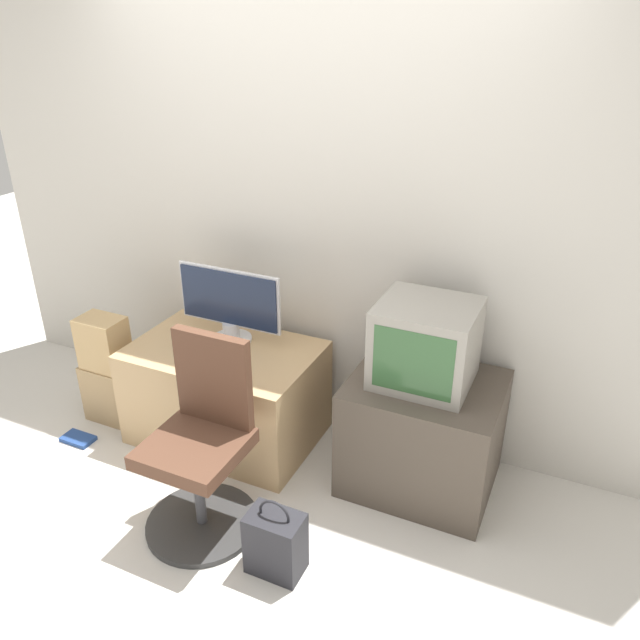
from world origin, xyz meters
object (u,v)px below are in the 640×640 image
at_px(mouse, 243,366).
at_px(office_chair, 202,452).
at_px(main_monitor, 230,305).
at_px(handbag, 276,543).
at_px(book, 78,439).
at_px(cardboard_box_lower, 112,392).
at_px(crt_tv, 426,344).
at_px(keyboard, 209,356).

height_order(mouse, office_chair, office_chair).
relative_size(main_monitor, handbag, 1.60).
distance_m(office_chair, book, 1.12).
relative_size(main_monitor, mouse, 9.75).
height_order(cardboard_box_lower, handbag, handbag).
distance_m(crt_tv, office_chair, 1.16).
bearing_deg(main_monitor, book, -144.58).
relative_size(office_chair, book, 5.08).
bearing_deg(keyboard, office_chair, -60.53).
xyz_separation_m(mouse, handbag, (0.51, -0.62, -0.43)).
bearing_deg(main_monitor, handbag, -49.79).
height_order(main_monitor, crt_tv, crt_tv).
height_order(main_monitor, handbag, main_monitor).
bearing_deg(main_monitor, cardboard_box_lower, -160.52).
bearing_deg(handbag, cardboard_box_lower, 157.04).
distance_m(crt_tv, book, 2.08).
bearing_deg(office_chair, handbag, -16.51).
relative_size(mouse, handbag, 0.16).
height_order(main_monitor, cardboard_box_lower, main_monitor).
bearing_deg(crt_tv, cardboard_box_lower, -172.68).
height_order(cardboard_box_lower, book, cardboard_box_lower).
distance_m(crt_tv, cardboard_box_lower, 1.94).
bearing_deg(book, cardboard_box_lower, 83.28).
bearing_deg(mouse, book, -163.36).
bearing_deg(cardboard_box_lower, keyboard, 3.09).
height_order(keyboard, handbag, keyboard).
bearing_deg(office_chair, cardboard_box_lower, 154.34).
xyz_separation_m(main_monitor, keyboard, (-0.01, -0.21, -0.21)).
distance_m(keyboard, mouse, 0.23).
bearing_deg(book, handbag, -12.72).
distance_m(main_monitor, handbag, 1.29).
relative_size(keyboard, crt_tv, 0.77).
xyz_separation_m(keyboard, crt_tv, (1.11, 0.20, 0.23)).
relative_size(mouse, crt_tv, 0.14).
xyz_separation_m(main_monitor, crt_tv, (1.11, -0.02, 0.02)).
height_order(keyboard, cardboard_box_lower, keyboard).
relative_size(crt_tv, office_chair, 0.48).
relative_size(main_monitor, office_chair, 0.65).
relative_size(handbag, book, 2.07).
xyz_separation_m(mouse, crt_tv, (0.89, 0.22, 0.22)).
height_order(keyboard, mouse, mouse).
bearing_deg(office_chair, book, 168.95).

